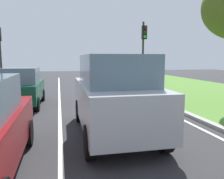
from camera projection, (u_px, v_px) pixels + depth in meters
name	position (u px, v px, depth m)	size (l,w,h in m)	color
ground_plane	(74.00, 103.00, 11.30)	(60.00, 60.00, 0.00)	#2D2D30
lane_line_center	(60.00, 104.00, 11.14)	(0.12, 32.00, 0.01)	silver
lane_line_right_edge	(143.00, 100.00, 12.10)	(0.12, 32.00, 0.01)	silver
grass_verge_right	(224.00, 96.00, 13.19)	(9.00, 48.00, 0.06)	#548433
curb_right	(152.00, 99.00, 12.20)	(0.24, 48.00, 0.12)	#9E9B93
car_suv_ahead	(114.00, 95.00, 6.53)	(2.02, 4.53, 2.28)	#B7BABF
car_hatchback_far	(22.00, 87.00, 10.50)	(1.81, 3.74, 1.78)	#0C472D
traffic_light_near_right	(144.00, 44.00, 15.92)	(0.32, 0.50, 4.70)	#2D2D2D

